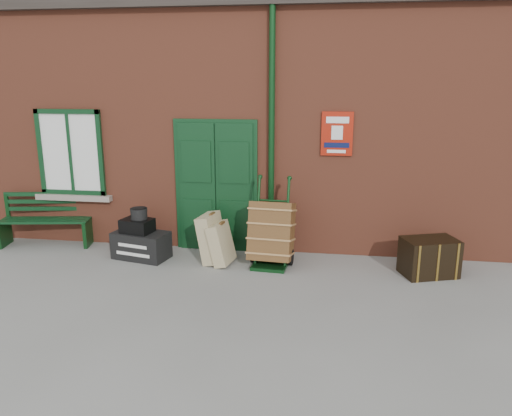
% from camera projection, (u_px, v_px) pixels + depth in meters
% --- Properties ---
extents(ground, '(80.00, 80.00, 0.00)m').
position_uv_depth(ground, '(215.00, 283.00, 7.33)').
color(ground, gray).
rests_on(ground, ground).
extents(station_building, '(10.30, 4.30, 4.36)m').
position_uv_depth(station_building, '(252.00, 116.00, 10.13)').
color(station_building, brown).
rests_on(station_building, ground).
extents(bench, '(1.61, 0.74, 0.96)m').
position_uv_depth(bench, '(47.00, 218.00, 8.93)').
color(bench, '#0D3217').
rests_on(bench, ground).
extents(houdini_trunk, '(0.98, 0.68, 0.45)m').
position_uv_depth(houdini_trunk, '(141.00, 245.00, 8.29)').
color(houdini_trunk, black).
rests_on(houdini_trunk, ground).
extents(strongbox, '(0.56, 0.46, 0.22)m').
position_uv_depth(strongbox, '(137.00, 226.00, 8.21)').
color(strongbox, black).
rests_on(strongbox, houdini_trunk).
extents(hatbox, '(0.32, 0.32, 0.18)m').
position_uv_depth(hatbox, '(139.00, 213.00, 8.18)').
color(hatbox, black).
rests_on(hatbox, strongbox).
extents(suitcase_back, '(0.44, 0.61, 0.80)m').
position_uv_depth(suitcase_back, '(212.00, 238.00, 8.10)').
color(suitcase_back, tan).
rests_on(suitcase_back, ground).
extents(suitcase_front, '(0.43, 0.55, 0.69)m').
position_uv_depth(suitcase_front, '(221.00, 243.00, 7.99)').
color(suitcase_front, tan).
rests_on(suitcase_front, ground).
extents(porter_trolley, '(0.72, 0.77, 1.39)m').
position_uv_depth(porter_trolley, '(272.00, 233.00, 7.91)').
color(porter_trolley, black).
rests_on(porter_trolley, ground).
extents(dark_trunk, '(0.91, 0.74, 0.57)m').
position_uv_depth(dark_trunk, '(429.00, 257.00, 7.56)').
color(dark_trunk, black).
rests_on(dark_trunk, ground).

